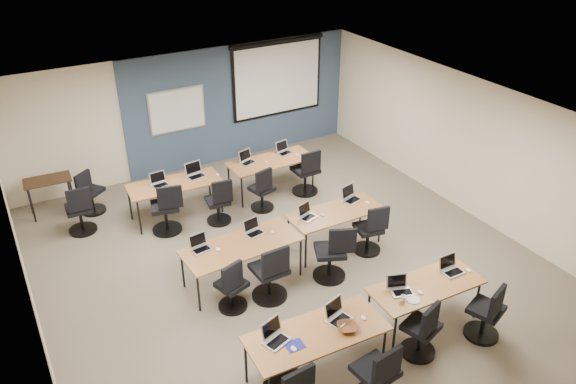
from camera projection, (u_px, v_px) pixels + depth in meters
floor at (290, 266)px, 9.71m from camera, size 8.00×9.00×0.02m
ceiling at (291, 120)px, 8.40m from camera, size 8.00×9.00×0.02m
wall_back at (189, 111)px, 12.47m from camera, size 8.00×0.04×2.70m
wall_left at (26, 274)px, 7.31m from camera, size 0.04×9.00×2.70m
wall_right at (470, 147)px, 10.80m from camera, size 0.04×9.00×2.70m
blue_accent_panel at (241, 102)px, 12.99m from camera, size 5.50×0.04×2.70m
whiteboard at (177, 110)px, 12.23m from camera, size 1.28×0.03×0.98m
projector_screen at (278, 74)px, 13.09m from camera, size 2.40×0.10×1.82m
training_table_front_left at (317, 335)px, 7.27m from camera, size 1.87×0.78×0.73m
training_table_front_right at (426, 287)px, 8.12m from camera, size 1.70×0.71×0.73m
training_table_mid_left at (242, 246)px, 9.02m from camera, size 1.93×0.81×0.73m
training_table_mid_right at (335, 214)px, 9.91m from camera, size 1.70×0.71×0.73m
training_table_back_left at (175, 185)px, 10.84m from camera, size 1.78×0.74×0.73m
training_table_back_right at (271, 162)px, 11.72m from camera, size 1.81×0.75×0.73m
laptop_0 at (275, 336)px, 7.10m from camera, size 0.33×0.28×0.25m
mouse_0 at (294, 349)px, 6.98m from camera, size 0.08×0.11×0.04m
laptop_1 at (337, 315)px, 7.45m from camera, size 0.33×0.28×0.25m
mouse_1 at (364, 318)px, 7.47m from camera, size 0.08×0.11×0.03m
task_chair_1 at (377, 379)px, 6.96m from camera, size 0.55×0.55×1.02m
laptop_2 at (400, 288)px, 7.95m from camera, size 0.30×0.26×0.23m
mouse_2 at (420, 292)px, 7.93m from camera, size 0.10×0.12×0.04m
task_chair_2 at (422, 333)px, 7.69m from camera, size 0.51×0.50×0.98m
laptop_3 at (451, 268)px, 8.35m from camera, size 0.32×0.27×0.24m
mouse_3 at (469, 270)px, 8.38m from camera, size 0.08×0.11×0.03m
task_chair_3 at (487, 316)px, 8.00m from camera, size 0.53×0.50×0.99m
laptop_4 at (200, 246)px, 8.87m from camera, size 0.30×0.26×0.23m
mouse_4 at (218, 249)px, 8.86m from camera, size 0.08×0.11×0.04m
task_chair_4 at (232, 289)px, 8.55m from camera, size 0.47×0.46×0.94m
laptop_5 at (253, 230)px, 9.27m from camera, size 0.30×0.26×0.23m
mouse_5 at (272, 232)px, 9.30m from camera, size 0.08×0.10×0.03m
task_chair_5 at (271, 276)px, 8.75m from camera, size 0.57×0.57×1.04m
laptop_6 at (307, 214)px, 9.71m from camera, size 0.30×0.26×0.23m
mouse_6 at (323, 215)px, 9.77m from camera, size 0.06×0.10×0.03m
task_chair_6 at (333, 257)px, 9.22m from camera, size 0.59×0.55×1.03m
laptop_7 at (351, 196)px, 10.23m from camera, size 0.34×0.29×0.26m
mouse_7 at (367, 202)px, 10.15m from camera, size 0.08×0.11×0.03m
task_chair_7 at (370, 233)px, 9.89m from camera, size 0.49×0.49×0.98m
laptop_8 at (159, 182)px, 10.74m from camera, size 0.31×0.27×0.24m
mouse_8 at (173, 187)px, 10.67m from camera, size 0.09×0.11×0.03m
task_chair_8 at (167, 212)px, 10.45m from camera, size 0.56×0.56×1.04m
laptop_9 at (195, 173)px, 11.05m from camera, size 0.35×0.30×0.27m
mouse_9 at (217, 174)px, 11.12m from camera, size 0.08×0.10×0.03m
task_chair_9 at (219, 205)px, 10.76m from camera, size 0.48×0.48×0.96m
laptop_10 at (247, 160)px, 11.59m from camera, size 0.32×0.27×0.25m
mouse_10 at (266, 162)px, 11.60m from camera, size 0.06×0.09×0.03m
task_chair_10 at (263, 193)px, 11.18m from camera, size 0.47×0.47×0.96m
laptop_11 at (284, 150)px, 12.00m from camera, size 0.32×0.27×0.24m
mouse_11 at (298, 155)px, 11.92m from camera, size 0.08×0.11×0.03m
task_chair_11 at (307, 175)px, 11.77m from camera, size 0.55×0.55×1.03m
blue_mousepad at (295, 345)px, 7.04m from camera, size 0.24×0.20×0.01m
snack_bowl at (347, 327)px, 7.28m from camera, size 0.41×0.41×0.08m
snack_plate at (413, 300)px, 7.80m from camera, size 0.20×0.20×0.01m
coffee_cup at (403, 299)px, 7.76m from camera, size 0.09×0.09×0.07m
utility_table at (48, 184)px, 10.96m from camera, size 0.88×0.49×0.75m
spare_chair_a at (90, 195)px, 11.07m from camera, size 0.55×0.48×0.97m
spare_chair_b at (80, 213)px, 10.44m from camera, size 0.52×0.52×1.00m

